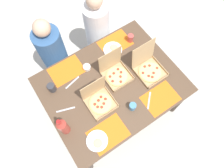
{
  "coord_description": "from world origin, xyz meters",
  "views": [
    {
      "loc": [
        -0.5,
        -0.75,
        2.75
      ],
      "look_at": [
        0.0,
        0.0,
        0.74
      ],
      "focal_mm": 33.18,
      "sensor_mm": 36.0,
      "label": 1
    }
  ],
  "objects_px": {
    "plate_far_right": "(97,141)",
    "pizza_box_edge_far": "(149,68)",
    "pizza_box_corner_right": "(99,100)",
    "condiment_bowl": "(87,67)",
    "pizza_box_corner_left": "(116,73)",
    "plate_near_right": "(113,50)",
    "soda_bottle": "(63,127)",
    "cup_spare": "(133,106)",
    "diner_right_seat": "(98,32)",
    "cup_red": "(52,88)",
    "cup_dark": "(130,38)",
    "diner_left_seat": "(55,56)"
  },
  "relations": [
    {
      "from": "cup_spare",
      "to": "diner_right_seat",
      "type": "xyz_separation_m",
      "value": [
        0.3,
        1.16,
        -0.27
      ]
    },
    {
      "from": "pizza_box_edge_far",
      "to": "plate_near_right",
      "type": "height_order",
      "value": "pizza_box_edge_far"
    },
    {
      "from": "plate_near_right",
      "to": "diner_left_seat",
      "type": "xyz_separation_m",
      "value": [
        -0.57,
        0.47,
        -0.25
      ]
    },
    {
      "from": "plate_far_right",
      "to": "plate_near_right",
      "type": "height_order",
      "value": "same"
    },
    {
      "from": "soda_bottle",
      "to": "condiment_bowl",
      "type": "relative_size",
      "value": 3.95
    },
    {
      "from": "pizza_box_edge_far",
      "to": "condiment_bowl",
      "type": "bearing_deg",
      "value": 144.15
    },
    {
      "from": "soda_bottle",
      "to": "condiment_bowl",
      "type": "distance_m",
      "value": 0.7
    },
    {
      "from": "cup_red",
      "to": "condiment_bowl",
      "type": "height_order",
      "value": "cup_red"
    },
    {
      "from": "pizza_box_corner_left",
      "to": "soda_bottle",
      "type": "bearing_deg",
      "value": -163.01
    },
    {
      "from": "plate_far_right",
      "to": "pizza_box_edge_far",
      "type": "bearing_deg",
      "value": 20.93
    },
    {
      "from": "soda_bottle",
      "to": "pizza_box_corner_left",
      "type": "bearing_deg",
      "value": 16.99
    },
    {
      "from": "pizza_box_corner_right",
      "to": "diner_left_seat",
      "type": "distance_m",
      "value": 0.96
    },
    {
      "from": "pizza_box_edge_far",
      "to": "soda_bottle",
      "type": "distance_m",
      "value": 1.07
    },
    {
      "from": "soda_bottle",
      "to": "cup_red",
      "type": "relative_size",
      "value": 3.22
    },
    {
      "from": "diner_right_seat",
      "to": "condiment_bowl",
      "type": "bearing_deg",
      "value": -130.92
    },
    {
      "from": "pizza_box_corner_right",
      "to": "plate_far_right",
      "type": "distance_m",
      "value": 0.4
    },
    {
      "from": "cup_dark",
      "to": "cup_red",
      "type": "xyz_separation_m",
      "value": [
        -1.04,
        -0.05,
        0.0
      ]
    },
    {
      "from": "plate_far_right",
      "to": "cup_spare",
      "type": "distance_m",
      "value": 0.48
    },
    {
      "from": "pizza_box_corner_left",
      "to": "soda_bottle",
      "type": "relative_size",
      "value": 0.95
    },
    {
      "from": "plate_far_right",
      "to": "soda_bottle",
      "type": "relative_size",
      "value": 0.64
    },
    {
      "from": "pizza_box_corner_left",
      "to": "plate_far_right",
      "type": "height_order",
      "value": "pizza_box_corner_left"
    },
    {
      "from": "cup_dark",
      "to": "condiment_bowl",
      "type": "height_order",
      "value": "cup_dark"
    },
    {
      "from": "plate_near_right",
      "to": "cup_red",
      "type": "bearing_deg",
      "value": -175.99
    },
    {
      "from": "soda_bottle",
      "to": "condiment_bowl",
      "type": "height_order",
      "value": "soda_bottle"
    },
    {
      "from": "pizza_box_edge_far",
      "to": "plate_near_right",
      "type": "distance_m",
      "value": 0.47
    },
    {
      "from": "cup_red",
      "to": "diner_left_seat",
      "type": "distance_m",
      "value": 0.64
    },
    {
      "from": "pizza_box_edge_far",
      "to": "diner_right_seat",
      "type": "distance_m",
      "value": 0.95
    },
    {
      "from": "pizza_box_corner_right",
      "to": "plate_far_right",
      "type": "bearing_deg",
      "value": -125.56
    },
    {
      "from": "soda_bottle",
      "to": "cup_dark",
      "type": "distance_m",
      "value": 1.24
    },
    {
      "from": "plate_near_right",
      "to": "plate_far_right",
      "type": "bearing_deg",
      "value": -132.33
    },
    {
      "from": "pizza_box_corner_right",
      "to": "soda_bottle",
      "type": "height_order",
      "value": "soda_bottle"
    },
    {
      "from": "pizza_box_edge_far",
      "to": "plate_near_right",
      "type": "bearing_deg",
      "value": 111.84
    },
    {
      "from": "plate_far_right",
      "to": "plate_near_right",
      "type": "distance_m",
      "value": 1.03
    },
    {
      "from": "pizza_box_edge_far",
      "to": "cup_spare",
      "type": "xyz_separation_m",
      "value": [
        -0.4,
        -0.25,
        -0.01
      ]
    },
    {
      "from": "soda_bottle",
      "to": "cup_spare",
      "type": "relative_size",
      "value": 3.77
    },
    {
      "from": "cup_dark",
      "to": "condiment_bowl",
      "type": "bearing_deg",
      "value": -176.72
    },
    {
      "from": "plate_far_right",
      "to": "cup_dark",
      "type": "xyz_separation_m",
      "value": [
        0.94,
        0.76,
        0.04
      ]
    },
    {
      "from": "plate_near_right",
      "to": "cup_dark",
      "type": "relative_size",
      "value": 2.29
    },
    {
      "from": "diner_left_seat",
      "to": "diner_right_seat",
      "type": "xyz_separation_m",
      "value": [
        0.65,
        0.0,
        0.01
      ]
    },
    {
      "from": "condiment_bowl",
      "to": "pizza_box_corner_right",
      "type": "bearing_deg",
      "value": -103.27
    },
    {
      "from": "cup_red",
      "to": "diner_right_seat",
      "type": "relative_size",
      "value": 0.09
    },
    {
      "from": "pizza_box_corner_left",
      "to": "plate_near_right",
      "type": "height_order",
      "value": "pizza_box_corner_left"
    },
    {
      "from": "cup_spare",
      "to": "diner_right_seat",
      "type": "relative_size",
      "value": 0.07
    },
    {
      "from": "pizza_box_corner_right",
      "to": "condiment_bowl",
      "type": "bearing_deg",
      "value": 76.73
    },
    {
      "from": "cup_red",
      "to": "soda_bottle",
      "type": "bearing_deg",
      "value": -101.29
    },
    {
      "from": "plate_far_right",
      "to": "cup_red",
      "type": "bearing_deg",
      "value": 98.28
    },
    {
      "from": "pizza_box_corner_right",
      "to": "condiment_bowl",
      "type": "distance_m",
      "value": 0.41
    },
    {
      "from": "pizza_box_corner_left",
      "to": "plate_near_right",
      "type": "bearing_deg",
      "value": 61.16
    },
    {
      "from": "cup_red",
      "to": "condiment_bowl",
      "type": "bearing_deg",
      "value": 2.22
    },
    {
      "from": "plate_near_right",
      "to": "soda_bottle",
      "type": "bearing_deg",
      "value": -150.49
    }
  ]
}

